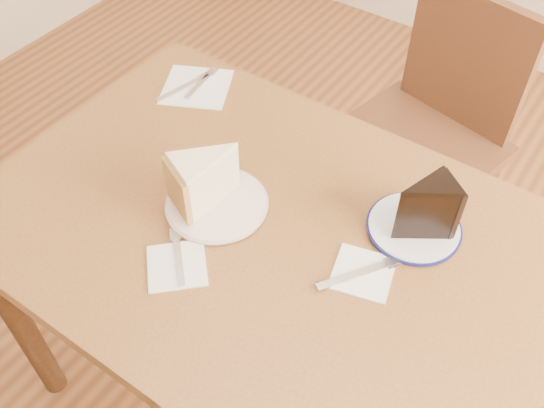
{
  "coord_description": "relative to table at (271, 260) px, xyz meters",
  "views": [
    {
      "loc": [
        0.44,
        -0.63,
        1.69
      ],
      "look_at": [
        -0.01,
        0.02,
        0.8
      ],
      "focal_mm": 40.0,
      "sensor_mm": 36.0,
      "label": 1
    }
  ],
  "objects": [
    {
      "name": "ground",
      "position": [
        0.0,
        0.0,
        -0.65
      ],
      "size": [
        4.0,
        4.0,
        0.0
      ],
      "primitive_type": "plane",
      "color": "#542E16",
      "rests_on": "ground"
    },
    {
      "name": "table",
      "position": [
        0.0,
        0.0,
        0.0
      ],
      "size": [
        1.2,
        0.8,
        0.75
      ],
      "color": "#4E2F15",
      "rests_on": "ground"
    },
    {
      "name": "chair_far",
      "position": [
        0.05,
        0.72,
        -0.15
      ],
      "size": [
        0.52,
        0.52,
        0.89
      ],
      "rotation": [
        0.0,
        0.0,
        2.93
      ],
      "color": "#381D10",
      "rests_on": "ground"
    },
    {
      "name": "plate_cream",
      "position": [
        -0.13,
        -0.01,
        0.1
      ],
      "size": [
        0.2,
        0.2,
        0.01
      ],
      "primitive_type": "cylinder",
      "color": "silver",
      "rests_on": "table"
    },
    {
      "name": "plate_navy",
      "position": [
        0.23,
        0.16,
        0.1
      ],
      "size": [
        0.18,
        0.18,
        0.01
      ],
      "primitive_type": "cylinder",
      "color": "white",
      "rests_on": "table"
    },
    {
      "name": "carrot_cake",
      "position": [
        -0.15,
        -0.0,
        0.17
      ],
      "size": [
        0.14,
        0.16,
        0.11
      ],
      "primitive_type": null,
      "rotation": [
        0.0,
        0.0,
        -0.43
      ],
      "color": "beige",
      "rests_on": "plate_cream"
    },
    {
      "name": "chocolate_cake",
      "position": [
        0.24,
        0.15,
        0.17
      ],
      "size": [
        0.13,
        0.13,
        0.12
      ],
      "primitive_type": null,
      "rotation": [
        0.0,
        0.0,
        2.5
      ],
      "color": "black",
      "rests_on": "plate_navy"
    },
    {
      "name": "napkin_cream",
      "position": [
        -0.1,
        -0.17,
        0.1
      ],
      "size": [
        0.16,
        0.16,
        0.0
      ],
      "primitive_type": "cube",
      "rotation": [
        0.0,
        0.0,
        0.77
      ],
      "color": "white",
      "rests_on": "table"
    },
    {
      "name": "napkin_navy",
      "position": [
        0.2,
        0.01,
        0.1
      ],
      "size": [
        0.13,
        0.13,
        0.0
      ],
      "primitive_type": "cube",
      "rotation": [
        0.0,
        0.0,
        0.26
      ],
      "color": "white",
      "rests_on": "table"
    },
    {
      "name": "napkin_spare",
      "position": [
        -0.42,
        0.27,
        0.1
      ],
      "size": [
        0.22,
        0.22,
        0.0
      ],
      "primitive_type": "cube",
      "rotation": [
        0.0,
        0.0,
        0.46
      ],
      "color": "white",
      "rests_on": "table"
    },
    {
      "name": "fork_cream",
      "position": [
        -0.11,
        -0.16,
        0.1
      ],
      "size": [
        0.11,
        0.11,
        0.0
      ],
      "primitive_type": "cube",
      "rotation": [
        0.0,
        0.0,
        0.81
      ],
      "color": "silver",
      "rests_on": "napkin_cream"
    },
    {
      "name": "knife_navy",
      "position": [
        0.2,
        0.0,
        0.1
      ],
      "size": [
        0.11,
        0.15,
        0.0
      ],
      "primitive_type": "cube",
      "rotation": [
        0.0,
        0.0,
        -0.59
      ],
      "color": "silver",
      "rests_on": "napkin_navy"
    },
    {
      "name": "fork_spare",
      "position": [
        -0.42,
        0.29,
        0.1
      ],
      "size": [
        0.03,
        0.14,
        0.0
      ],
      "primitive_type": "cube",
      "rotation": [
        0.0,
        0.0,
        0.13
      ],
      "color": "silver",
      "rests_on": "napkin_spare"
    },
    {
      "name": "knife_spare",
      "position": [
        -0.44,
        0.25,
        0.1
      ],
      "size": [
        0.05,
        0.16,
        0.0
      ],
      "primitive_type": "cube",
      "rotation": [
        0.0,
        0.0,
        -0.23
      ],
      "color": "silver",
      "rests_on": "napkin_spare"
    }
  ]
}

